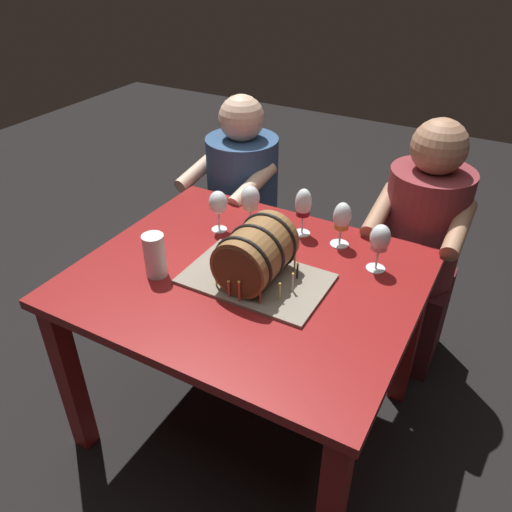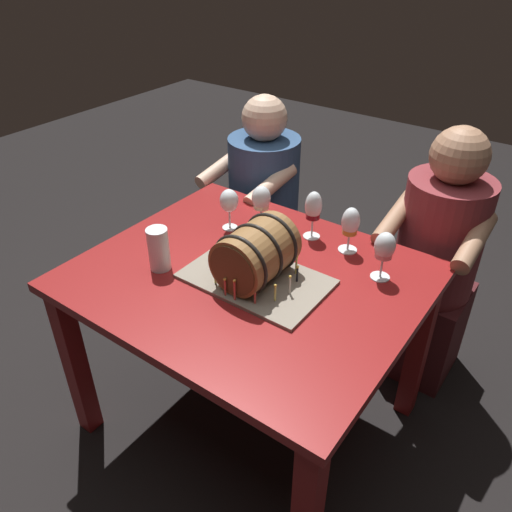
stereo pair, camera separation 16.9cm
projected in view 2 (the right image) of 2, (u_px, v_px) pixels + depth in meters
ground_plane at (250, 416)px, 2.19m from camera, size 8.00×8.00×0.00m
dining_table at (249, 300)px, 1.84m from camera, size 1.16×0.98×0.75m
barrel_cake at (256, 257)px, 1.69m from camera, size 0.48×0.31×0.22m
wine_glass_amber at (350, 224)px, 1.84m from camera, size 0.07×0.07×0.18m
wine_glass_white at (261, 200)px, 1.97m from camera, size 0.07×0.07×0.19m
wine_glass_rose at (385, 248)px, 1.69m from camera, size 0.07×0.07×0.18m
wine_glass_empty at (229, 202)px, 1.98m from camera, size 0.07×0.07×0.17m
wine_glass_red at (313, 208)px, 1.92m from camera, size 0.07×0.07×0.19m
beer_pint at (159, 250)px, 1.77m from camera, size 0.08×0.08×0.16m
person_seated_left at (263, 214)px, 2.60m from camera, size 0.41×0.50×1.13m
person_seated_right at (433, 270)px, 2.16m from camera, size 0.38×0.46×1.17m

